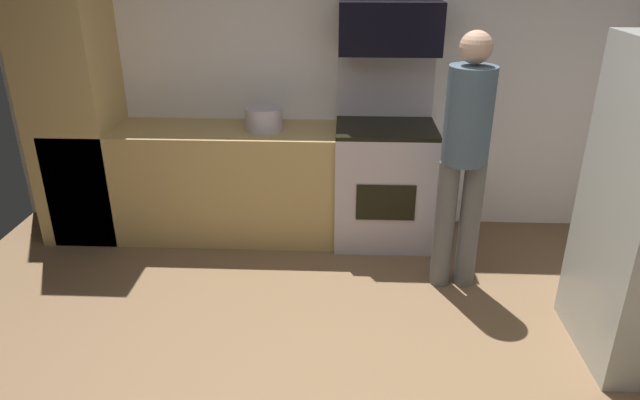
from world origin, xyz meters
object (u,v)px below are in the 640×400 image
Objects in this scene: microwave at (390,27)px; stock_pot at (264,119)px; person_cook at (465,152)px; oven_range at (383,178)px.

microwave reaches higher than stock_pot.
stock_pot is (-1.40, 0.71, 0.01)m from person_cook.
person_cook is (0.46, -0.70, 0.47)m from oven_range.
oven_range is 5.11× the size of stock_pot.
oven_range reaches higher than stock_pot.
microwave is 0.42× the size of person_cook.
microwave is 1.14m from person_cook.
person_cook reaches higher than oven_range.
person_cook is at bearing -56.68° from oven_range.
microwave is at bearing 120.33° from person_cook.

